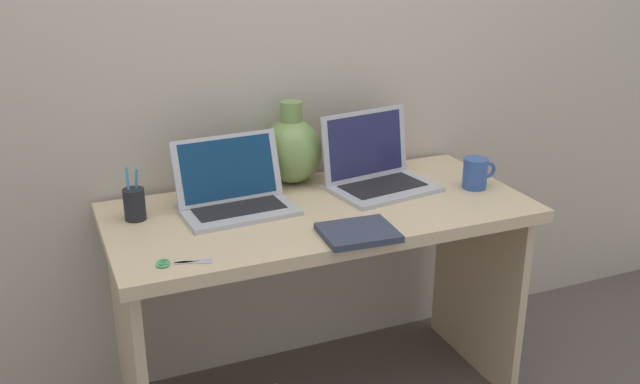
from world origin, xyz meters
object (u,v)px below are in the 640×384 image
green_vase (292,149)px  scissors (174,263)px  laptop_left (233,191)px  coffee_mug (476,173)px  pen_cup (134,204)px  laptop_right (374,168)px  notebook_stack (358,233)px

green_vase → scissors: green_vase is taller
green_vase → laptop_left: bearing=-148.4°
coffee_mug → scissors: (-1.07, -0.18, -0.05)m
pen_cup → scissors: size_ratio=1.12×
pen_cup → coffee_mug: bearing=-8.4°
pen_cup → scissors: 0.35m
laptop_left → laptop_right: bearing=1.3°
green_vase → pen_cup: bearing=-166.8°
laptop_right → notebook_stack: bearing=-122.8°
laptop_left → pen_cup: bearing=175.0°
laptop_left → pen_cup: 0.30m
coffee_mug → scissors: bearing=-170.2°
coffee_mug → scissors: coffee_mug is taller
pen_cup → laptop_right: bearing=-1.1°
laptop_left → notebook_stack: (0.27, -0.35, -0.05)m
laptop_right → coffee_mug: 0.34m
laptop_right → green_vase: (-0.25, 0.15, 0.05)m
laptop_right → green_vase: green_vase is taller
laptop_left → green_vase: 0.31m
laptop_left → scissors: laptop_left is taller
scissors → laptop_left: bearing=51.2°
notebook_stack → pen_cup: bearing=147.0°
laptop_right → notebook_stack: (-0.23, -0.36, -0.06)m
laptop_right → pen_cup: size_ratio=2.28×
scissors → laptop_right: bearing=23.7°
coffee_mug → scissors: 1.08m
laptop_left → green_vase: size_ratio=1.26×
coffee_mug → pen_cup: size_ratio=0.75×
laptop_left → scissors: 0.42m
green_vase → coffee_mug: green_vase is taller
green_vase → notebook_stack: 0.51m
notebook_stack → pen_cup: pen_cup is taller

